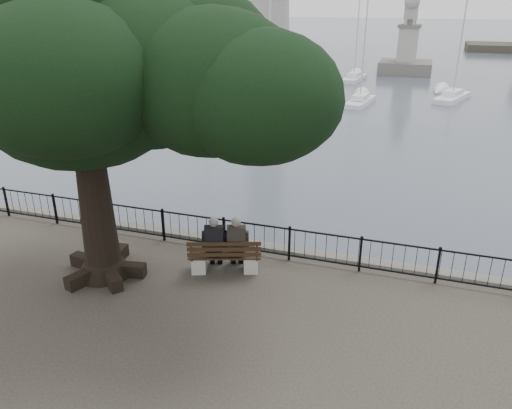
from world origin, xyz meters
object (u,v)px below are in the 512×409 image
at_px(tree, 110,68).
at_px(bench, 225,260).
at_px(lion_monument, 407,54).
at_px(person_right, 237,245).
at_px(person_left, 215,245).

bearing_deg(tree, bench, 23.84).
relative_size(bench, lion_monument, 0.25).
height_order(bench, lion_monument, lion_monument).
height_order(person_right, tree, tree).
bearing_deg(person_left, bench, -3.76).
xyz_separation_m(person_right, lion_monument, (2.24, 48.40, 0.32)).
bearing_deg(person_left, lion_monument, 86.70).
distance_m(tree, lion_monument, 50.06).
distance_m(person_left, person_right, 0.60).
relative_size(person_right, lion_monument, 0.20).
bearing_deg(bench, person_left, 176.24).
distance_m(person_left, tree, 5.25).
distance_m(bench, lion_monument, 48.69).
bearing_deg(bench, person_right, 38.08).
xyz_separation_m(person_right, tree, (-2.57, -1.23, 4.74)).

